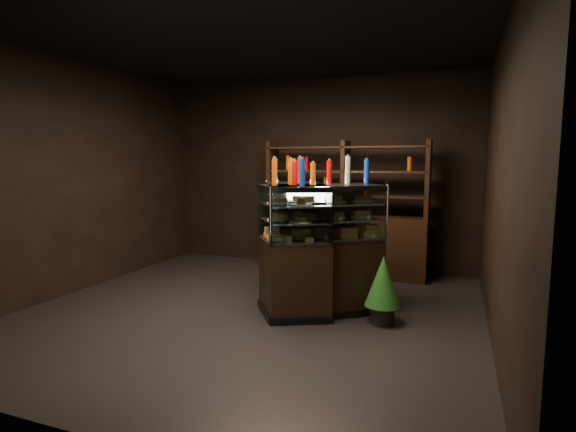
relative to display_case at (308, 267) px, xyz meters
name	(u,v)px	position (x,y,z in m)	size (l,w,h in m)	color
ground	(252,311)	(-0.56, -0.33, -0.49)	(5.00, 5.00, 0.00)	black
room_shell	(250,139)	(-0.56, -0.33, 1.46)	(5.02, 5.02, 3.01)	black
display_case	(308,267)	(0.00, 0.00, 0.00)	(1.65, 1.49, 1.45)	black
food_display	(308,214)	(0.00, 0.00, 0.62)	(1.23, 1.18, 0.45)	gold
bottles_top	(308,172)	(0.00, 0.00, 1.10)	(1.06, 1.04, 0.30)	yellow
potted_conifer	(383,280)	(0.89, -0.19, -0.02)	(0.38, 0.38, 0.82)	black
back_shelving	(344,234)	(0.02, 1.72, 0.12)	(2.43, 0.46, 2.00)	black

